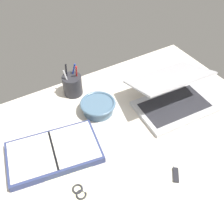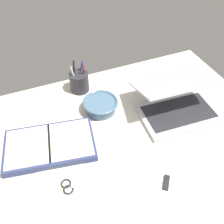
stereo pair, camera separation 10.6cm
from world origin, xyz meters
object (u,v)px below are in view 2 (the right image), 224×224
at_px(laptop, 177,103).
at_px(scissors, 71,185).
at_px(bowl, 101,105).
at_px(pen_cup, 79,82).
at_px(planner, 50,145).

xyz_separation_m(laptop, scissors, (-0.55, -0.18, -0.05)).
xyz_separation_m(bowl, scissors, (-0.23, -0.32, -0.03)).
bearing_deg(laptop, bowl, 160.56).
bearing_deg(laptop, pen_cup, 143.00).
bearing_deg(planner, scissors, -70.81).
relative_size(bowl, planner, 0.42).
relative_size(laptop, bowl, 2.27).
bearing_deg(scissors, laptop, 13.51).
distance_m(pen_cup, scissors, 0.53).
xyz_separation_m(laptop, planner, (-0.58, 0.01, -0.03)).
bearing_deg(bowl, planner, -154.66).
relative_size(pen_cup, scissors, 1.23).
height_order(pen_cup, planner, pen_cup).
distance_m(laptop, bowl, 0.35).
bearing_deg(bowl, pen_cup, 104.45).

